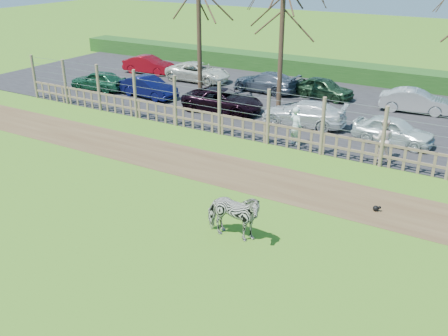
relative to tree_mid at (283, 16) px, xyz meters
The scene contains 20 objects.
ground 14.49m from the tree_mid, 81.57° to the right, with size 120.00×120.00×0.00m, color olive.
dirt_strip 10.42m from the tree_mid, 77.47° to the right, with size 34.00×2.80×0.01m, color brown.
asphalt 5.34m from the tree_mid, 26.57° to the left, with size 44.00×13.00×0.04m, color #232326.
hedge 9.31m from the tree_mid, 75.96° to the left, with size 46.00×2.00×1.10m, color #1E4716.
fence 7.12m from the tree_mid, 70.02° to the right, with size 30.16×0.16×2.50m.
tree_mid is the anchor object (origin of this frame).
zebra 14.61m from the tree_mid, 70.74° to the right, with size 0.84×1.85×1.56m, color gray.
visitor_a 7.14m from the tree_mid, 58.23° to the right, with size 0.63×0.41×1.72m, color silver.
visitor_b 9.27m from the tree_mid, 35.13° to the right, with size 0.84×0.65×1.72m, color silver.
crow 13.12m from the tree_mid, 49.86° to the right, with size 0.27×0.20×0.22m.
car_0 12.04m from the tree_mid, 167.48° to the right, with size 1.42×3.52×1.20m, color #1A5034.
car_1 8.73m from the tree_mid, 163.68° to the right, with size 1.27×3.64×1.20m, color #0A0E3D.
car_2 5.31m from the tree_mid, 132.22° to the right, with size 1.99×4.32×1.20m, color black.
car_3 5.42m from the tree_mid, 44.60° to the right, with size 1.68×4.13×1.20m, color white.
car_4 8.45m from the tree_mid, 21.62° to the right, with size 1.42×3.52×1.20m, color white.
car_7 12.31m from the tree_mid, 166.20° to the left, with size 1.27×3.64×1.20m, color maroon.
car_8 8.57m from the tree_mid, 159.72° to the left, with size 1.99×4.32×1.20m, color white.
car_9 5.27m from the tree_mid, 129.50° to the left, with size 1.68×4.13×1.20m, color slate.
car_10 5.31m from the tree_mid, 61.50° to the left, with size 1.42×3.52×1.20m, color #244529.
car_11 8.35m from the tree_mid, 22.18° to the left, with size 1.27×3.64×1.20m, color beige.
Camera 1 is at (8.96, -10.97, 7.93)m, focal length 40.00 mm.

